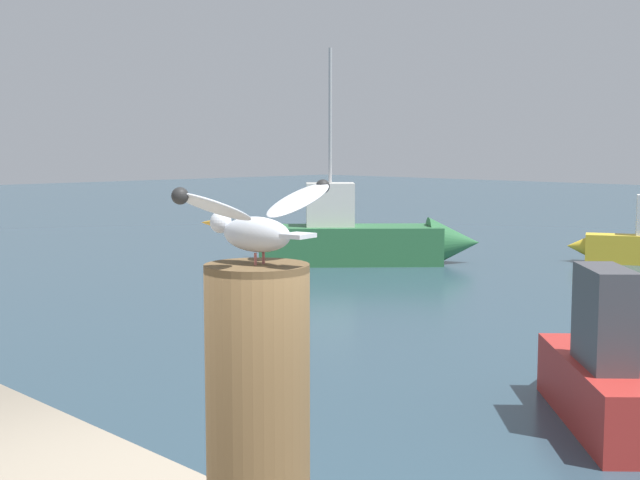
{
  "coord_description": "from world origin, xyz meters",
  "views": [
    {
      "loc": [
        2.66,
        -2.01,
        2.85
      ],
      "look_at": [
        0.8,
        -0.2,
        2.57
      ],
      "focal_mm": 48.69,
      "sensor_mm": 36.0,
      "label": 1
    }
  ],
  "objects_px": {
    "seagull": "(255,221)",
    "boat_green": "(372,240)",
    "boat_red": "(594,371)",
    "mooring_post": "(258,433)",
    "boat_yellow": "(638,242)"
  },
  "relations": [
    {
      "from": "mooring_post",
      "to": "boat_red",
      "type": "bearing_deg",
      "value": 110.22
    },
    {
      "from": "mooring_post",
      "to": "seagull",
      "type": "distance_m",
      "value": 0.61
    },
    {
      "from": "boat_green",
      "to": "boat_red",
      "type": "bearing_deg",
      "value": -37.04
    },
    {
      "from": "mooring_post",
      "to": "boat_green",
      "type": "distance_m",
      "value": 18.69
    },
    {
      "from": "boat_yellow",
      "to": "boat_red",
      "type": "height_order",
      "value": "boat_yellow"
    },
    {
      "from": "mooring_post",
      "to": "boat_red",
      "type": "relative_size",
      "value": 0.38
    },
    {
      "from": "seagull",
      "to": "boat_green",
      "type": "height_order",
      "value": "boat_green"
    },
    {
      "from": "boat_green",
      "to": "seagull",
      "type": "bearing_deg",
      "value": -48.8
    },
    {
      "from": "mooring_post",
      "to": "boat_green",
      "type": "xyz_separation_m",
      "value": [
        -12.27,
        14.02,
        -1.44
      ]
    },
    {
      "from": "boat_red",
      "to": "boat_green",
      "type": "height_order",
      "value": "boat_green"
    },
    {
      "from": "seagull",
      "to": "boat_yellow",
      "type": "height_order",
      "value": "seagull"
    },
    {
      "from": "boat_yellow",
      "to": "seagull",
      "type": "bearing_deg",
      "value": -67.57
    },
    {
      "from": "mooring_post",
      "to": "boat_yellow",
      "type": "height_order",
      "value": "mooring_post"
    },
    {
      "from": "mooring_post",
      "to": "boat_red",
      "type": "distance_m",
      "value": 7.17
    },
    {
      "from": "seagull",
      "to": "boat_red",
      "type": "distance_m",
      "value": 7.32
    }
  ]
}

